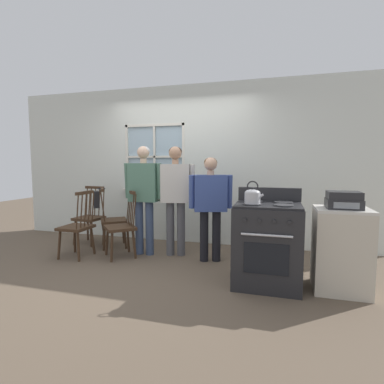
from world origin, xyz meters
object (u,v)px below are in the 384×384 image
at_px(person_adult_right, 210,200).
at_px(kettle, 253,196).
at_px(stove, 267,243).
at_px(chair_near_stove, 90,218).
at_px(person_teen_center, 175,190).
at_px(potted_plant, 141,184).
at_px(stereo, 344,200).
at_px(chair_center_cluster, 122,227).
at_px(chair_near_wall, 77,227).
at_px(chair_by_window, 112,220).
at_px(handbag, 97,199).
at_px(side_counter, 341,250).
at_px(person_elderly_left, 144,190).

bearing_deg(person_adult_right, kettle, -67.33).
distance_m(stove, kettle, 0.59).
relative_size(chair_near_stove, person_adult_right, 0.67).
height_order(person_teen_center, potted_plant, person_teen_center).
bearing_deg(person_teen_center, kettle, -49.01).
height_order(stove, stereo, stove).
bearing_deg(chair_center_cluster, person_adult_right, 54.78).
height_order(chair_near_stove, stove, stove).
height_order(chair_near_wall, stove, stove).
relative_size(chair_near_stove, person_teen_center, 0.60).
bearing_deg(chair_by_window, chair_center_cluster, -170.34).
bearing_deg(chair_by_window, chair_near_wall, 126.99).
distance_m(person_teen_center, stove, 1.63).
bearing_deg(handbag, side_counter, -11.47).
bearing_deg(chair_by_window, stove, -143.56).
bearing_deg(stove, handbag, 164.44).
bearing_deg(person_elderly_left, handbag, 172.04).
bearing_deg(potted_plant, chair_center_cluster, -80.81).
height_order(chair_near_wall, person_teen_center, person_teen_center).
xyz_separation_m(handbag, stereo, (3.46, -0.72, 0.18)).
height_order(person_teen_center, person_adult_right, person_teen_center).
height_order(person_teen_center, stereo, person_teen_center).
relative_size(chair_by_window, stereo, 2.88).
bearing_deg(chair_near_wall, chair_near_stove, -158.15).
xyz_separation_m(kettle, side_counter, (0.93, 0.18, -0.57)).
bearing_deg(kettle, person_elderly_left, 154.48).
bearing_deg(side_counter, stove, -176.43).
bearing_deg(chair_center_cluster, chair_near_wall, -115.50).
relative_size(kettle, handbag, 0.80).
bearing_deg(potted_plant, chair_near_stove, -146.29).
relative_size(stove, handbag, 3.53).
distance_m(person_elderly_left, person_adult_right, 1.03).
bearing_deg(chair_near_wall, person_elderly_left, 114.09).
height_order(person_teen_center, stove, person_teen_center).
xyz_separation_m(chair_near_stove, stereo, (3.76, -0.95, 0.55)).
xyz_separation_m(person_teen_center, kettle, (1.19, -0.88, 0.05)).
xyz_separation_m(chair_near_wall, stove, (2.71, -0.27, 0.03)).
bearing_deg(chair_near_wall, person_adult_right, 100.76).
relative_size(potted_plant, handbag, 0.87).
distance_m(person_elderly_left, stove, 2.00).
bearing_deg(person_elderly_left, side_counter, -15.43).
distance_m(person_teen_center, stereo, 2.24).
bearing_deg(side_counter, person_elderly_left, 166.68).
xyz_separation_m(person_adult_right, side_counter, (1.56, -0.58, -0.42)).
xyz_separation_m(stove, potted_plant, (-2.26, 1.47, 0.53)).
relative_size(chair_by_window, person_elderly_left, 0.60).
xyz_separation_m(person_teen_center, potted_plant, (-0.90, 0.72, 0.03)).
distance_m(person_elderly_left, potted_plant, 0.92).
distance_m(chair_center_cluster, person_elderly_left, 0.63).
bearing_deg(person_adult_right, stove, -55.38).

